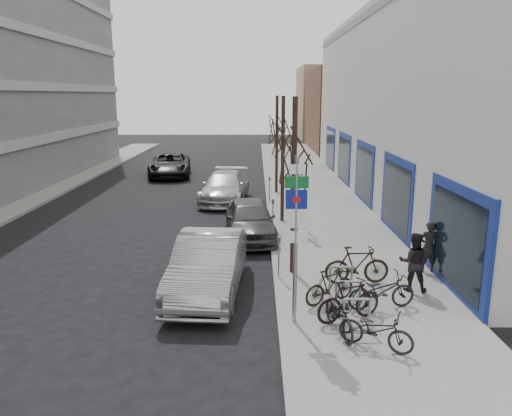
{
  "coord_description": "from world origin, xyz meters",
  "views": [
    {
      "loc": [
        1.49,
        -11.23,
        5.55
      ],
      "look_at": [
        1.47,
        4.35,
        2.0
      ],
      "focal_mm": 35.0,
      "sensor_mm": 36.0,
      "label": 1
    }
  ],
  "objects_px": {
    "highway_sign_pole": "(296,230)",
    "bike_far_inner": "(357,265)",
    "tree_mid": "(283,130)",
    "bike_near_left": "(340,312)",
    "bike_mid_curb": "(381,288)",
    "tree_far": "(277,121)",
    "parked_car_mid": "(250,219)",
    "tree_near": "(294,145)",
    "meter_mid": "(273,211)",
    "bike_near_right": "(349,300)",
    "bike_rack": "(348,292)",
    "meter_front": "(279,253)",
    "parked_car_back": "(225,187)",
    "lane_car": "(170,165)",
    "pedestrian_far": "(414,261)",
    "bike_far_curb": "(376,327)",
    "bike_mid_inner": "(330,286)",
    "pedestrian_near": "(428,247)",
    "parked_car_front": "(208,265)",
    "meter_back": "(270,187)"
  },
  "relations": [
    {
      "from": "bike_near_right",
      "to": "bike_mid_inner",
      "type": "relative_size",
      "value": 1.12
    },
    {
      "from": "tree_mid",
      "to": "bike_mid_inner",
      "type": "distance_m",
      "value": 9.56
    },
    {
      "from": "meter_mid",
      "to": "parked_car_mid",
      "type": "distance_m",
      "value": 1.21
    },
    {
      "from": "bike_near_right",
      "to": "parked_car_front",
      "type": "relative_size",
      "value": 0.35
    },
    {
      "from": "meter_mid",
      "to": "parked_car_back",
      "type": "height_order",
      "value": "parked_car_back"
    },
    {
      "from": "highway_sign_pole",
      "to": "bike_rack",
      "type": "distance_m",
      "value": 2.36
    },
    {
      "from": "tree_near",
      "to": "parked_car_front",
      "type": "height_order",
      "value": "tree_near"
    },
    {
      "from": "bike_near_left",
      "to": "lane_car",
      "type": "height_order",
      "value": "lane_car"
    },
    {
      "from": "meter_back",
      "to": "pedestrian_far",
      "type": "height_order",
      "value": "pedestrian_far"
    },
    {
      "from": "pedestrian_far",
      "to": "bike_far_curb",
      "type": "bearing_deg",
      "value": 73.95
    },
    {
      "from": "tree_far",
      "to": "parked_car_mid",
      "type": "xyz_separation_m",
      "value": [
        -1.37,
        -8.78,
        -3.32
      ]
    },
    {
      "from": "tree_mid",
      "to": "parked_car_back",
      "type": "height_order",
      "value": "tree_mid"
    },
    {
      "from": "highway_sign_pole",
      "to": "bike_far_inner",
      "type": "distance_m",
      "value": 3.66
    },
    {
      "from": "bike_far_curb",
      "to": "pedestrian_far",
      "type": "bearing_deg",
      "value": 0.52
    },
    {
      "from": "highway_sign_pole",
      "to": "lane_car",
      "type": "distance_m",
      "value": 24.11
    },
    {
      "from": "tree_mid",
      "to": "bike_near_left",
      "type": "xyz_separation_m",
      "value": [
        0.8,
        -10.57,
        -3.43
      ]
    },
    {
      "from": "bike_far_inner",
      "to": "tree_mid",
      "type": "bearing_deg",
      "value": 9.66
    },
    {
      "from": "tree_far",
      "to": "tree_mid",
      "type": "bearing_deg",
      "value": -90.0
    },
    {
      "from": "tree_near",
      "to": "pedestrian_near",
      "type": "distance_m",
      "value": 5.25
    },
    {
      "from": "lane_car",
      "to": "pedestrian_far",
      "type": "bearing_deg",
      "value": -69.96
    },
    {
      "from": "meter_mid",
      "to": "parked_car_back",
      "type": "xyz_separation_m",
      "value": [
        -2.35,
        6.16,
        -0.14
      ]
    },
    {
      "from": "parked_car_mid",
      "to": "pedestrian_far",
      "type": "xyz_separation_m",
      "value": [
        4.64,
        -5.71,
        0.22
      ]
    },
    {
      "from": "meter_mid",
      "to": "lane_car",
      "type": "xyz_separation_m",
      "value": [
        -6.66,
        14.53,
        -0.11
      ]
    },
    {
      "from": "highway_sign_pole",
      "to": "bike_near_left",
      "type": "bearing_deg",
      "value": -29.33
    },
    {
      "from": "tree_mid",
      "to": "parked_car_mid",
      "type": "relative_size",
      "value": 1.2
    },
    {
      "from": "bike_near_left",
      "to": "bike_mid_curb",
      "type": "distance_m",
      "value": 1.87
    },
    {
      "from": "bike_near_left",
      "to": "parked_car_mid",
      "type": "distance_m",
      "value": 8.57
    },
    {
      "from": "meter_front",
      "to": "pedestrian_far",
      "type": "bearing_deg",
      "value": -14.92
    },
    {
      "from": "meter_front",
      "to": "bike_mid_inner",
      "type": "xyz_separation_m",
      "value": [
        1.26,
        -1.87,
        -0.28
      ]
    },
    {
      "from": "meter_back",
      "to": "highway_sign_pole",
      "type": "bearing_deg",
      "value": -88.98
    },
    {
      "from": "parked_car_back",
      "to": "lane_car",
      "type": "bearing_deg",
      "value": 122.41
    },
    {
      "from": "highway_sign_pole",
      "to": "bike_near_right",
      "type": "bearing_deg",
      "value": 3.14
    },
    {
      "from": "tree_mid",
      "to": "lane_car",
      "type": "distance_m",
      "value": 15.2
    },
    {
      "from": "meter_front",
      "to": "parked_car_back",
      "type": "relative_size",
      "value": 0.24
    },
    {
      "from": "bike_far_curb",
      "to": "parked_car_mid",
      "type": "bearing_deg",
      "value": 46.62
    },
    {
      "from": "highway_sign_pole",
      "to": "pedestrian_far",
      "type": "distance_m",
      "value": 4.27
    },
    {
      "from": "bike_near_right",
      "to": "bike_mid_curb",
      "type": "relative_size",
      "value": 0.98
    },
    {
      "from": "meter_front",
      "to": "parked_car_back",
      "type": "height_order",
      "value": "parked_car_back"
    },
    {
      "from": "tree_near",
      "to": "bike_far_inner",
      "type": "height_order",
      "value": "tree_near"
    },
    {
      "from": "bike_near_right",
      "to": "bike_mid_curb",
      "type": "bearing_deg",
      "value": -76.63
    },
    {
      "from": "bike_rack",
      "to": "meter_front",
      "type": "distance_m",
      "value": 2.92
    },
    {
      "from": "bike_far_inner",
      "to": "parked_car_front",
      "type": "height_order",
      "value": "parked_car_front"
    },
    {
      "from": "tree_far",
      "to": "bike_near_left",
      "type": "bearing_deg",
      "value": -87.32
    },
    {
      "from": "parked_car_back",
      "to": "bike_mid_curb",
      "type": "bearing_deg",
      "value": -65.47
    },
    {
      "from": "bike_near_left",
      "to": "parked_car_front",
      "type": "bearing_deg",
      "value": 128.55
    },
    {
      "from": "tree_far",
      "to": "pedestrian_far",
      "type": "relative_size",
      "value": 3.23
    },
    {
      "from": "parked_car_back",
      "to": "pedestrian_near",
      "type": "bearing_deg",
      "value": -52.71
    },
    {
      "from": "lane_car",
      "to": "bike_near_right",
      "type": "bearing_deg",
      "value": -76.52
    },
    {
      "from": "meter_front",
      "to": "pedestrian_near",
      "type": "distance_m",
      "value": 4.68
    },
    {
      "from": "parked_car_front",
      "to": "parked_car_back",
      "type": "bearing_deg",
      "value": 95.01
    }
  ]
}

